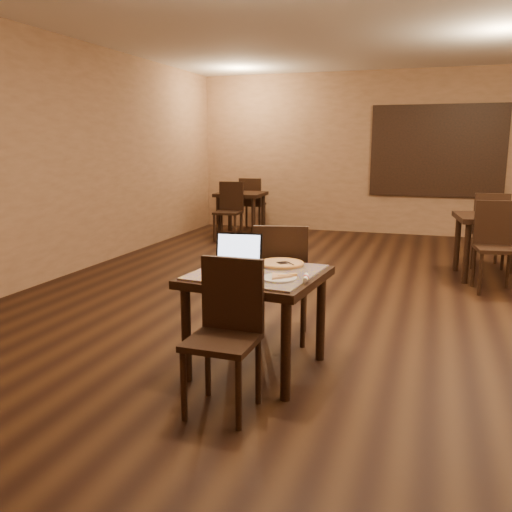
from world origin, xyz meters
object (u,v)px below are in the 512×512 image
(other_table_a, at_px, (492,226))
(other_table_a_chair_near, at_px, (495,241))
(chair_main_near, at_px, (227,326))
(pizza_pan, at_px, (281,265))
(laptop, at_px, (236,258))
(other_table_b_chair_near, at_px, (230,207))
(other_table_a_chair_far, at_px, (488,226))
(other_table_b, at_px, (241,200))
(chair_main_far, at_px, (281,277))
(other_table_b_chair_far, at_px, (252,201))
(tiled_table, at_px, (257,285))

(other_table_a, height_order, other_table_a_chair_near, other_table_a_chair_near)
(chair_main_near, height_order, pizza_pan, chair_main_near)
(laptop, xyz_separation_m, other_table_b_chair_near, (-2.02, 5.13, -0.25))
(other_table_a, distance_m, other_table_b_chair_near, 4.44)
(other_table_a_chair_far, height_order, other_table_b, other_table_a_chair_far)
(chair_main_near, height_order, other_table_b, chair_main_near)
(chair_main_near, relative_size, other_table_a_chair_far, 0.94)
(chair_main_far, distance_m, other_table_b_chair_near, 5.14)
(other_table_a, height_order, other_table_a_chair_far, other_table_a_chair_far)
(chair_main_far, relative_size, other_table_a_chair_near, 0.99)
(chair_main_near, xyz_separation_m, chair_main_far, (0.02, 1.23, 0.03))
(other_table_a_chair_near, relative_size, other_table_b_chair_near, 1.01)
(chair_main_near, distance_m, other_table_a, 4.66)
(other_table_a, bearing_deg, other_table_b_chair_far, 138.67)
(other_table_a_chair_far, relative_size, other_table_b, 1.18)
(other_table_a, bearing_deg, pizza_pan, -125.08)
(laptop, relative_size, other_table_a_chair_far, 0.38)
(other_table_a, distance_m, other_table_b, 4.68)
(tiled_table, relative_size, other_table_b_chair_near, 0.99)
(other_table_a_chair_far, distance_m, other_table_b_chair_far, 4.69)
(pizza_pan, relative_size, other_table_a_chair_far, 0.32)
(laptop, height_order, other_table_a, laptop)
(tiled_table, distance_m, chair_main_near, 0.63)
(other_table_a, bearing_deg, chair_main_far, -129.32)
(chair_main_far, height_order, other_table_a_chair_far, other_table_a_chair_far)
(other_table_a_chair_far, xyz_separation_m, other_table_b_chair_near, (-4.15, 1.00, -0.01))
(tiled_table, height_order, other_table_a_chair_far, other_table_a_chair_far)
(pizza_pan, height_order, other_table_a_chair_near, other_table_a_chair_near)
(other_table_b_chair_near, distance_m, other_table_b_chair_far, 1.19)
(chair_main_near, bearing_deg, other_table_b, 109.93)
(laptop, relative_size, other_table_b_chair_near, 0.38)
(chair_main_far, height_order, other_table_b_chair_near, chair_main_far)
(chair_main_far, relative_size, laptop, 2.64)
(laptop, distance_m, pizza_pan, 0.35)
(laptop, bearing_deg, other_table_b_chair_near, 103.97)
(tiled_table, distance_m, other_table_b, 6.24)
(laptop, bearing_deg, tiled_table, -35.78)
(other_table_b, distance_m, other_table_b_chair_near, 0.60)
(other_table_a, bearing_deg, laptop, -128.16)
(tiled_table, bearing_deg, other_table_a_chair_near, 63.84)
(chair_main_far, xyz_separation_m, other_table_b_chair_far, (-2.23, 5.82, -0.00))
(pizza_pan, height_order, other_table_b, other_table_b)
(other_table_b, bearing_deg, tiled_table, -71.68)
(tiled_table, relative_size, other_table_a, 1.06)
(tiled_table, distance_m, other_table_a_chair_far, 4.66)
(other_table_b, relative_size, other_table_b_chair_near, 0.86)
(other_table_b, bearing_deg, other_table_b_chair_far, 87.11)
(other_table_b_chair_near, bearing_deg, other_table_a_chair_far, -16.09)
(tiled_table, relative_size, chair_main_near, 1.04)
(chair_main_near, relative_size, laptop, 2.49)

